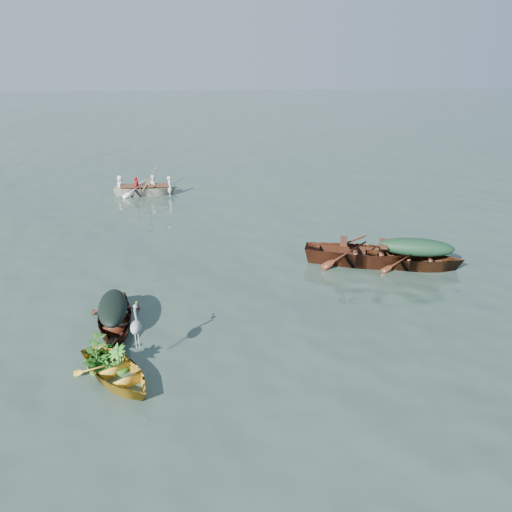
{
  "coord_description": "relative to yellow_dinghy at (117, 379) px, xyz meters",
  "views": [
    {
      "loc": [
        -1.76,
        -11.21,
        6.04
      ],
      "look_at": [
        -0.66,
        1.99,
        0.5
      ],
      "focal_mm": 35.0,
      "sensor_mm": 36.0,
      "label": 1
    }
  ],
  "objects": [
    {
      "name": "thwart_benches",
      "position": [
        6.39,
        5.16,
        0.59
      ],
      "size": [
        2.54,
        1.52,
        0.04
      ],
      "primitive_type": null,
      "rotation": [
        0.0,
        0.0,
        1.29
      ],
      "color": "#411C0F",
      "rests_on": "open_wooden_boat"
    },
    {
      "name": "ground",
      "position": [
        3.82,
        2.88,
        0.0
      ],
      "size": [
        140.0,
        140.0,
        0.0
      ],
      "primitive_type": "plane",
      "color": "#31443A",
      "rests_on": "ground"
    },
    {
      "name": "dinghy_weeds",
      "position": [
        -0.32,
        0.45,
        0.65
      ],
      "size": [
        1.11,
        1.14,
        0.6
      ],
      "primitive_type": "imported",
      "rotation": [
        0.0,
        0.0,
        0.67
      ],
      "color": "#1A631A",
      "rests_on": "yellow_dinghy"
    },
    {
      "name": "open_wooden_boat",
      "position": [
        6.39,
        5.16,
        0.0
      ],
      "size": [
        5.0,
        2.75,
        1.14
      ],
      "primitive_type": "imported",
      "rotation": [
        0.0,
        0.0,
        1.29
      ],
      "color": "#511C14",
      "rests_on": "ground"
    },
    {
      "name": "yellow_dinghy",
      "position": [
        0.0,
        0.0,
        0.0
      ],
      "size": [
        2.59,
        2.84,
        0.7
      ],
      "primitive_type": "imported",
      "rotation": [
        0.0,
        0.0,
        0.67
      ],
      "color": "gold",
      "rests_on": "ground"
    },
    {
      "name": "oars",
      "position": [
        -1.03,
        13.47,
        0.48
      ],
      "size": [
        0.63,
        2.61,
        0.06
      ],
      "primitive_type": null,
      "rotation": [
        0.0,
        0.0,
        1.56
      ],
      "color": "olive",
      "rests_on": "rowed_boat"
    },
    {
      "name": "green_tarp_boat",
      "position": [
        7.85,
        4.77,
        0.0
      ],
      "size": [
        4.14,
        2.22,
        0.9
      ],
      "primitive_type": "imported",
      "rotation": [
        0.0,
        0.0,
        1.31
      ],
      "color": "#472A10",
      "rests_on": "ground"
    },
    {
      "name": "dark_tarp_cover",
      "position": [
        -0.39,
        2.03,
        0.58
      ],
      "size": [
        0.91,
        1.84,
        0.4
      ],
      "primitive_type": "ellipsoid",
      "rotation": [
        0.0,
        0.0,
        0.15
      ],
      "color": "black",
      "rests_on": "dark_covered_boat"
    },
    {
      "name": "green_tarp_cover",
      "position": [
        7.85,
        4.77,
        0.71
      ],
      "size": [
        2.28,
        1.22,
        0.52
      ],
      "primitive_type": "ellipsoid",
      "rotation": [
        0.0,
        0.0,
        1.31
      ],
      "color": "#13301F",
      "rests_on": "green_tarp_boat"
    },
    {
      "name": "heron",
      "position": [
        0.4,
        0.38,
        0.81
      ],
      "size": [
        0.47,
        0.49,
        0.92
      ],
      "primitive_type": null,
      "rotation": [
        0.0,
        0.0,
        0.67
      ],
      "color": "#9DA1A6",
      "rests_on": "yellow_dinghy"
    },
    {
      "name": "dark_covered_boat",
      "position": [
        -0.39,
        2.03,
        0.0
      ],
      "size": [
        1.65,
        3.35,
        0.77
      ],
      "primitive_type": "imported",
      "rotation": [
        0.0,
        0.0,
        0.15
      ],
      "color": "#511E12",
      "rests_on": "ground"
    },
    {
      "name": "rowed_boat",
      "position": [
        -1.03,
        13.47,
        0.0
      ],
      "size": [
        3.86,
        1.19,
        0.89
      ],
      "primitive_type": "imported",
      "rotation": [
        0.0,
        0.0,
        1.56
      ],
      "color": "white",
      "rests_on": "ground"
    },
    {
      "name": "rowers",
      "position": [
        -1.03,
        13.47,
        0.83
      ],
      "size": [
        2.7,
        1.06,
        0.76
      ],
      "primitive_type": "imported",
      "rotation": [
        0.0,
        0.0,
        1.56
      ],
      "color": "white",
      "rests_on": "rowed_boat"
    }
  ]
}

